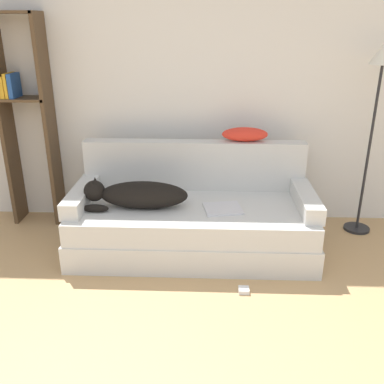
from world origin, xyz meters
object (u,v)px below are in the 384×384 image
at_px(couch, 192,227).
at_px(throw_pillow, 245,134).
at_px(bookshelf, 25,113).
at_px(floor_lamp, 379,85).
at_px(laptop, 223,209).
at_px(power_adapter, 244,290).
at_px(dog, 137,195).

height_order(couch, throw_pillow, throw_pillow).
distance_m(couch, throw_pillow, 0.93).
distance_m(bookshelf, floor_lamp, 3.10).
bearing_deg(throw_pillow, laptop, -110.91).
bearing_deg(laptop, power_adapter, -84.40).
height_order(throw_pillow, bookshelf, bookshelf).
relative_size(couch, throw_pillow, 5.00).
relative_size(dog, power_adapter, 10.94).
bearing_deg(couch, throw_pillow, 43.00).
height_order(laptop, bookshelf, bookshelf).
xyz_separation_m(dog, laptop, (0.70, -0.01, -0.11)).
bearing_deg(bookshelf, throw_pillow, -3.92).
bearing_deg(laptop, bookshelf, 150.05).
xyz_separation_m(laptop, throw_pillow, (0.19, 0.51, 0.49)).
height_order(bookshelf, floor_lamp, bookshelf).
xyz_separation_m(couch, bookshelf, (-1.55, 0.55, 0.86)).
distance_m(laptop, power_adapter, 0.69).
distance_m(laptop, floor_lamp, 1.67).
xyz_separation_m(bookshelf, floor_lamp, (3.09, -0.11, 0.28)).
relative_size(couch, floor_lamp, 1.18).
xyz_separation_m(throw_pillow, power_adapter, (-0.04, -1.04, -0.90)).
bearing_deg(laptop, throw_pillow, 58.82).
relative_size(dog, bookshelf, 0.44).
bearing_deg(couch, bookshelf, 160.45).
xyz_separation_m(dog, floor_lamp, (1.99, 0.52, 0.81)).
bearing_deg(dog, bookshelf, 149.99).
xyz_separation_m(bookshelf, power_adapter, (1.95, -1.17, -1.05)).
bearing_deg(bookshelf, laptop, -19.69).
xyz_separation_m(dog, throw_pillow, (0.89, 0.50, 0.38)).
relative_size(throw_pillow, floor_lamp, 0.24).
bearing_deg(bookshelf, couch, -19.55).
relative_size(bookshelf, floor_lamp, 1.13).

